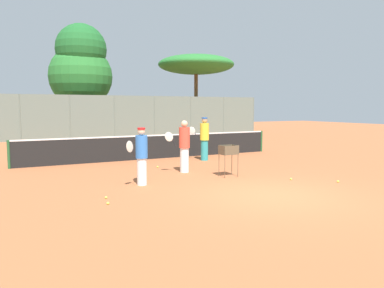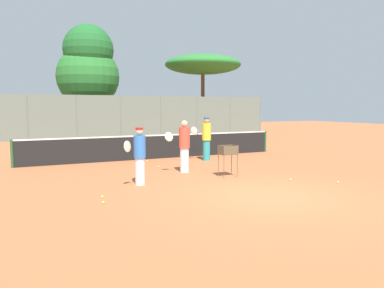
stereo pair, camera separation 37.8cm
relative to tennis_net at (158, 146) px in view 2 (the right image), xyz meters
name	(u,v)px [view 2 (the right image)]	position (x,y,z in m)	size (l,w,h in m)	color
ground_plane	(268,196)	(0.00, -7.88, -0.56)	(80.00, 80.00, 0.00)	#B26038
tennis_net	(158,146)	(0.00, 0.00, 0.00)	(11.86, 0.10, 1.07)	#26592D
back_fence	(99,117)	(0.00, 11.93, 1.02)	(28.82, 0.08, 3.16)	slate
tree_0	(203,65)	(9.92, 14.61, 5.50)	(6.81, 6.81, 6.94)	brown
tree_1	(88,77)	(0.06, 16.10, 4.21)	(5.07, 5.07, 7.31)	brown
tree_2	(88,50)	(0.08, 15.76, 6.32)	(4.02, 4.02, 8.92)	brown
player_white_outfit	(140,155)	(-2.52, -5.08, 0.32)	(0.80, 0.58, 1.69)	white
player_red_cap	(206,138)	(1.66, -1.44, 0.40)	(0.75, 0.72, 1.85)	teal
player_yellow_shirt	(184,146)	(-0.45, -3.71, 0.38)	(0.93, 0.38, 1.83)	white
ball_cart	(228,153)	(0.50, -5.10, 0.24)	(0.56, 0.41, 1.04)	brown
tennis_ball_0	(147,161)	(-0.77, -0.75, -0.53)	(0.07, 0.07, 0.07)	#D1E54C
tennis_ball_1	(137,181)	(-2.46, -4.62, -0.53)	(0.07, 0.07, 0.07)	#D1E54C
tennis_ball_2	(103,203)	(-4.00, -6.81, -0.53)	(0.07, 0.07, 0.07)	#D1E54C
tennis_ball_3	(158,167)	(-0.90, -2.36, -0.53)	(0.07, 0.07, 0.07)	#D1E54C
tennis_ball_4	(290,180)	(1.90, -6.55, -0.53)	(0.07, 0.07, 0.07)	#D1E54C
tennis_ball_5	(338,182)	(2.89, -7.51, -0.53)	(0.07, 0.07, 0.07)	#D1E54C
tennis_ball_6	(102,197)	(-3.89, -6.23, -0.53)	(0.07, 0.07, 0.07)	#D1E54C
parked_car	(56,127)	(-2.50, 16.62, 0.10)	(4.20, 1.70, 1.60)	white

